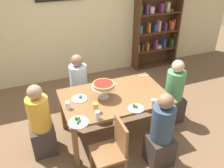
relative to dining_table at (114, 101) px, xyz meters
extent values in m
plane|color=brown|center=(0.00, 0.00, -0.65)|extent=(12.00, 12.00, 0.00)
cube|color=beige|center=(0.00, 2.20, 0.75)|extent=(8.00, 0.12, 2.80)
cube|color=brown|center=(0.00, 0.00, 0.07)|extent=(1.58, 0.97, 0.04)
cube|color=brown|center=(-0.73, -0.43, -0.30)|extent=(0.07, 0.07, 0.70)
cube|color=brown|center=(0.73, -0.43, -0.30)|extent=(0.07, 0.07, 0.70)
cube|color=brown|center=(-0.73, 0.43, -0.30)|extent=(0.07, 0.07, 0.70)
cube|color=brown|center=(0.73, 0.43, -0.30)|extent=(0.07, 0.07, 0.70)
cube|color=#4C2D19|center=(1.34, 1.98, 0.45)|extent=(0.03, 0.30, 2.20)
cube|color=#4C2D19|center=(2.41, 1.98, 0.45)|extent=(0.03, 0.30, 2.20)
cube|color=#4C2D19|center=(1.87, 2.12, 0.45)|extent=(1.10, 0.02, 2.20)
cube|color=#4C2D19|center=(1.87, 1.98, -0.64)|extent=(1.04, 0.28, 0.02)
cube|color=#4C2D19|center=(1.87, 1.98, -0.20)|extent=(1.04, 0.28, 0.02)
cube|color=#4C2D19|center=(1.87, 1.98, 0.24)|extent=(1.04, 0.28, 0.02)
cube|color=#4C2D19|center=(1.87, 1.98, 0.68)|extent=(1.04, 0.28, 0.02)
cube|color=#B7932D|center=(1.40, 1.98, -0.10)|extent=(0.05, 0.13, 0.17)
cube|color=#3D3838|center=(1.51, 1.98, -0.10)|extent=(0.05, 0.13, 0.17)
cube|color=orange|center=(1.65, 1.98, -0.10)|extent=(0.04, 0.13, 0.18)
cube|color=#7A3370|center=(1.88, 1.98, -0.07)|extent=(0.05, 0.13, 0.23)
cylinder|color=silver|center=(1.98, 1.98, -0.16)|extent=(0.15, 0.15, 0.07)
cube|color=navy|center=(2.11, 1.98, -0.08)|extent=(0.05, 0.13, 0.22)
cube|color=#2D6B38|center=(2.33, 1.98, -0.10)|extent=(0.04, 0.13, 0.18)
cylinder|color=#3D7084|center=(1.43, 1.98, 0.34)|extent=(0.12, 0.12, 0.18)
cube|color=orange|center=(1.65, 1.98, 0.36)|extent=(0.04, 0.13, 0.22)
cube|color=navy|center=(1.80, 1.98, 0.34)|extent=(0.04, 0.13, 0.17)
cube|color=#7A3370|center=(1.86, 1.98, 0.34)|extent=(0.05, 0.13, 0.18)
cube|color=#B2A88E|center=(1.91, 1.98, 0.37)|extent=(0.05, 0.13, 0.24)
cube|color=#7A3370|center=(2.09, 1.98, 0.34)|extent=(0.04, 0.13, 0.17)
cube|color=orange|center=(2.26, 1.98, 0.35)|extent=(0.04, 0.13, 0.20)
cube|color=maroon|center=(2.31, 1.98, 0.38)|extent=(0.05, 0.13, 0.25)
cube|color=#2D6B38|center=(1.40, 1.98, 0.79)|extent=(0.06, 0.12, 0.20)
cube|color=#7A3370|center=(1.56, 1.98, 0.80)|extent=(0.05, 0.13, 0.21)
cylinder|color=silver|center=(1.70, 1.98, 0.76)|extent=(0.11, 0.11, 0.14)
cube|color=#7A3370|center=(1.94, 1.98, 0.79)|extent=(0.06, 0.13, 0.20)
cube|color=#B2A88E|center=(2.09, 1.98, 0.80)|extent=(0.07, 0.13, 0.21)
cylinder|color=brown|center=(2.19, 1.98, 0.72)|extent=(0.12, 0.12, 0.05)
cube|color=#382D28|center=(-0.36, 0.76, -0.43)|extent=(0.34, 0.34, 0.45)
cylinder|color=silver|center=(-0.36, 0.76, 0.05)|extent=(0.30, 0.30, 0.50)
sphere|color=#846047|center=(-0.36, 0.76, 0.40)|extent=(0.20, 0.20, 0.20)
cube|color=#382D28|center=(1.07, -0.02, -0.43)|extent=(0.34, 0.34, 0.45)
cylinder|color=#4C935B|center=(1.07, -0.02, 0.05)|extent=(0.30, 0.30, 0.50)
sphere|color=tan|center=(1.07, -0.02, 0.40)|extent=(0.20, 0.20, 0.20)
cube|color=#382D28|center=(-1.11, 0.03, -0.43)|extent=(0.34, 0.34, 0.45)
cylinder|color=gold|center=(-1.11, 0.03, 0.05)|extent=(0.30, 0.30, 0.50)
sphere|color=#A87A5B|center=(-1.11, 0.03, 0.40)|extent=(0.20, 0.20, 0.20)
cube|color=#382D28|center=(0.37, -0.77, -0.43)|extent=(0.34, 0.34, 0.45)
cylinder|color=#33475B|center=(0.37, -0.77, 0.05)|extent=(0.30, 0.30, 0.50)
sphere|color=#846047|center=(0.37, -0.77, 0.40)|extent=(0.20, 0.20, 0.20)
cube|color=brown|center=(-0.39, -0.75, -0.22)|extent=(0.40, 0.40, 0.04)
cube|color=brown|center=(-0.21, -0.75, 0.01)|extent=(0.04, 0.36, 0.42)
cylinder|color=brown|center=(-0.56, -0.57, -0.45)|extent=(0.04, 0.04, 0.41)
cylinder|color=brown|center=(-0.21, -0.57, -0.45)|extent=(0.04, 0.04, 0.41)
cylinder|color=silver|center=(-0.16, 0.02, 0.09)|extent=(0.15, 0.15, 0.01)
cylinder|color=silver|center=(-0.16, 0.02, 0.18)|extent=(0.03, 0.03, 0.17)
cylinder|color=silver|center=(-0.16, 0.02, 0.27)|extent=(0.34, 0.34, 0.01)
cylinder|color=tan|center=(-0.16, 0.02, 0.30)|extent=(0.31, 0.31, 0.05)
cylinder|color=maroon|center=(-0.16, 0.02, 0.33)|extent=(0.28, 0.28, 0.00)
cylinder|color=white|center=(0.16, -0.41, 0.09)|extent=(0.22, 0.22, 0.01)
sphere|color=#2D7028|center=(0.14, -0.38, 0.13)|extent=(0.05, 0.05, 0.05)
sphere|color=#2D7028|center=(0.16, -0.41, 0.12)|extent=(0.04, 0.04, 0.04)
cylinder|color=white|center=(-0.66, -0.41, 0.09)|extent=(0.26, 0.26, 0.01)
sphere|color=#2D7028|center=(-0.68, -0.44, 0.12)|extent=(0.04, 0.04, 0.04)
sphere|color=#2D7028|center=(-0.68, -0.35, 0.12)|extent=(0.04, 0.04, 0.04)
sphere|color=#2D7028|center=(-0.64, -0.37, 0.13)|extent=(0.05, 0.05, 0.05)
sphere|color=#2D7028|center=(-0.64, -0.41, 0.12)|extent=(0.04, 0.04, 0.04)
cylinder|color=white|center=(-0.51, 0.10, 0.09)|extent=(0.23, 0.23, 0.01)
sphere|color=#2D7028|center=(-0.49, 0.11, 0.13)|extent=(0.05, 0.05, 0.05)
sphere|color=#2D7028|center=(-0.50, 0.10, 0.12)|extent=(0.04, 0.04, 0.04)
cylinder|color=gold|center=(-0.38, -0.27, 0.16)|extent=(0.07, 0.07, 0.14)
cylinder|color=white|center=(0.41, -0.43, 0.14)|extent=(0.06, 0.06, 0.10)
cylinder|color=white|center=(-0.71, -0.06, 0.14)|extent=(0.07, 0.07, 0.11)
cylinder|color=white|center=(-0.41, -0.42, 0.15)|extent=(0.07, 0.07, 0.12)
cube|color=silver|center=(0.71, 0.40, 0.09)|extent=(0.18, 0.05, 0.00)
cube|color=silver|center=(0.09, 0.32, 0.09)|extent=(0.18, 0.04, 0.00)
cube|color=silver|center=(0.57, -0.33, 0.09)|extent=(0.18, 0.07, 0.00)
camera|label=1|loc=(-1.11, -2.76, 2.07)|focal=38.21mm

